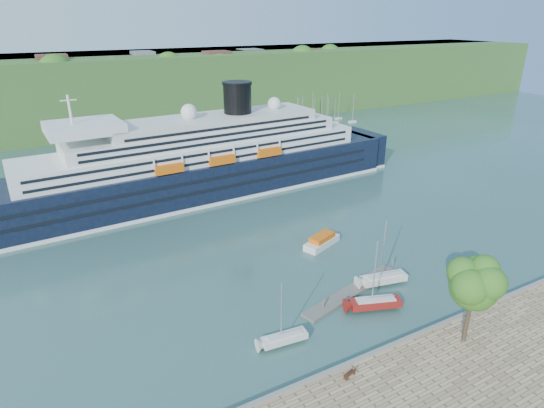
% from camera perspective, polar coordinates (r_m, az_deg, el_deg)
% --- Properties ---
extents(ground, '(400.00, 400.00, 0.00)m').
position_cam_1_polar(ground, '(56.96, 13.43, -18.05)').
color(ground, '#2D5049').
rests_on(ground, ground).
extents(far_hillside, '(400.00, 50.00, 24.00)m').
position_cam_1_polar(far_hillside, '(180.13, -19.06, 13.48)').
color(far_hillside, '#325220').
rests_on(far_hillside, ground).
extents(quay_coping, '(220.00, 0.50, 0.30)m').
position_cam_1_polar(quay_coping, '(56.12, 13.68, -17.26)').
color(quay_coping, slate).
rests_on(quay_coping, promenade).
extents(cruise_ship, '(106.72, 20.52, 23.83)m').
position_cam_1_polar(cruise_ship, '(97.32, -10.12, 7.51)').
color(cruise_ship, black).
rests_on(cruise_ship, ground).
extents(park_bench, '(1.60, 0.94, 0.96)m').
position_cam_1_polar(park_bench, '(51.98, 9.69, -20.19)').
color(park_bench, '#492715').
rests_on(park_bench, promenade).
extents(promenade_tree, '(7.23, 7.23, 11.97)m').
position_cam_1_polar(promenade_tree, '(57.27, 23.79, -10.64)').
color(promenade_tree, '#2A661B').
rests_on(promenade_tree, promenade).
extents(floating_pontoon, '(18.69, 6.85, 0.42)m').
position_cam_1_polar(floating_pontoon, '(66.92, 9.98, -10.71)').
color(floating_pontoon, slate).
rests_on(floating_pontoon, ground).
extents(sailboat_white_near, '(6.41, 2.33, 8.11)m').
position_cam_1_polar(sailboat_white_near, '(54.72, 1.59, -13.83)').
color(sailboat_white_near, silver).
rests_on(sailboat_white_near, ground).
extents(sailboat_red, '(7.86, 4.56, 9.81)m').
position_cam_1_polar(sailboat_red, '(61.60, 13.15, -8.99)').
color(sailboat_red, maroon).
rests_on(sailboat_red, ground).
extents(sailboat_white_far, '(7.92, 3.63, 9.87)m').
position_cam_1_polar(sailboat_white_far, '(67.33, 14.13, -6.18)').
color(sailboat_white_far, silver).
rests_on(sailboat_white_far, ground).
extents(tender_launch, '(7.88, 5.04, 2.06)m').
position_cam_1_polar(tender_launch, '(78.37, 6.28, -4.55)').
color(tender_launch, '#DE5D0D').
rests_on(tender_launch, ground).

